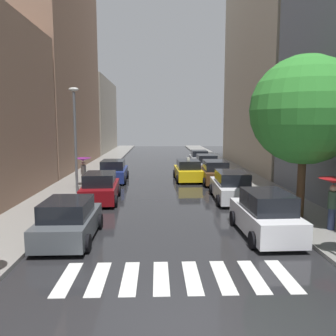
{
  "coord_description": "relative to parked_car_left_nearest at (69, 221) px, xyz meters",
  "views": [
    {
      "loc": [
        -0.56,
        -6.84,
        4.44
      ],
      "look_at": [
        0.34,
        20.2,
        0.87
      ],
      "focal_mm": 36.06,
      "sensor_mm": 36.0,
      "label": 1
    }
  ],
  "objects": [
    {
      "name": "parked_car_right_fifth",
      "position": [
        7.93,
        23.51,
        -0.01
      ],
      "size": [
        2.13,
        4.25,
        1.59
      ],
      "rotation": [
        0.0,
        0.0,
        1.55
      ],
      "color": "#B2B7BF",
      "rests_on": "ground"
    },
    {
      "name": "lamp_post_left",
      "position": [
        -1.61,
        8.28,
        3.14
      ],
      "size": [
        0.6,
        0.28,
        6.45
      ],
      "color": "#595B60",
      "rests_on": "sidewalk_left"
    },
    {
      "name": "sidewalk_left",
      "position": [
        -2.56,
        18.26,
        -0.68
      ],
      "size": [
        3.0,
        72.0,
        0.15
      ],
      "primitive_type": "cube",
      "color": "gray",
      "rests_on": "ground"
    },
    {
      "name": "building_left_mid",
      "position": [
        -7.06,
        22.42,
        9.01
      ],
      "size": [
        6.0,
        18.68,
        19.52
      ],
      "primitive_type": "cube",
      "color": "#8C6B56",
      "rests_on": "ground"
    },
    {
      "name": "crosswalk_stripes",
      "position": [
        3.94,
        -3.3,
        -0.75
      ],
      "size": [
        6.75,
        2.2,
        0.01
      ],
      "color": "silver",
      "rests_on": "ground"
    },
    {
      "name": "sidewalk_right",
      "position": [
        10.44,
        18.26,
        -0.68
      ],
      "size": [
        3.0,
        72.0,
        0.15
      ],
      "primitive_type": "cube",
      "color": "gray",
      "rests_on": "ground"
    },
    {
      "name": "parked_car_left_nearest",
      "position": [
        0.0,
        0.0,
        0.0
      ],
      "size": [
        2.1,
        4.04,
        1.61
      ],
      "rotation": [
        0.0,
        0.0,
        1.58
      ],
      "color": "#474C51",
      "rests_on": "ground"
    },
    {
      "name": "parked_car_right_fourth",
      "position": [
        7.89,
        17.89,
        0.02
      ],
      "size": [
        2.11,
        4.27,
        1.65
      ],
      "rotation": [
        0.0,
        0.0,
        1.56
      ],
      "color": "#B2B7BF",
      "rests_on": "ground"
    },
    {
      "name": "parked_car_right_second",
      "position": [
        7.7,
        6.6,
        0.04
      ],
      "size": [
        2.22,
        4.82,
        1.7
      ],
      "rotation": [
        0.0,
        0.0,
        1.54
      ],
      "color": "silver",
      "rests_on": "ground"
    },
    {
      "name": "pedestrian_far_side",
      "position": [
        -1.77,
        10.95,
        0.83
      ],
      "size": [
        1.11,
        1.11,
        1.91
      ],
      "rotation": [
        0.0,
        0.0,
        0.27
      ],
      "color": "gray",
      "rests_on": "sidewalk_left"
    },
    {
      "name": "street_tree_right",
      "position": [
        9.97,
        2.39,
        4.26
      ],
      "size": [
        4.84,
        4.84,
        7.3
      ],
      "color": "#513823",
      "rests_on": "sidewalk_right"
    },
    {
      "name": "parked_car_left_third",
      "position": [
        0.03,
        13.18,
        0.03
      ],
      "size": [
        2.2,
        4.33,
        1.67
      ],
      "rotation": [
        0.0,
        0.0,
        1.59
      ],
      "color": "navy",
      "rests_on": "ground"
    },
    {
      "name": "building_right_mid",
      "position": [
        14.94,
        21.43,
        11.39
      ],
      "size": [
        6.0,
        18.66,
        24.28
      ],
      "primitive_type": "cube",
      "color": "#B2A38C",
      "rests_on": "ground"
    },
    {
      "name": "taxi_midroad",
      "position": [
        5.81,
        13.59,
        0.01
      ],
      "size": [
        2.17,
        4.4,
        1.81
      ],
      "rotation": [
        0.0,
        0.0,
        1.6
      ],
      "color": "yellow",
      "rests_on": "ground"
    },
    {
      "name": "ground_plane",
      "position": [
        3.94,
        18.26,
        -0.78
      ],
      "size": [
        28.0,
        72.0,
        0.04
      ],
      "primitive_type": "cube",
      "color": "#232326"
    },
    {
      "name": "parked_car_right_third",
      "position": [
        7.71,
        12.29,
        0.04
      ],
      "size": [
        2.13,
        4.57,
        1.71
      ],
      "rotation": [
        0.0,
        0.0,
        1.55
      ],
      "color": "brown",
      "rests_on": "ground"
    },
    {
      "name": "building_left_far",
      "position": [
        -7.06,
        41.91,
        4.84
      ],
      "size": [
        6.0,
        18.05,
        11.19
      ],
      "primitive_type": "cube",
      "color": "#9E9384",
      "rests_on": "ground"
    },
    {
      "name": "pedestrian_near_tree",
      "position": [
        10.47,
        0.5,
        0.99
      ],
      "size": [
        1.16,
        1.16,
        2.11
      ],
      "rotation": [
        0.0,
        0.0,
        3.78
      ],
      "color": "navy",
      "rests_on": "sidewalk_right"
    },
    {
      "name": "parked_car_left_second",
      "position": [
        0.14,
        6.47,
        0.03
      ],
      "size": [
        2.24,
        4.3,
        1.68
      ],
      "rotation": [
        0.0,
        0.0,
        1.62
      ],
      "color": "maroon",
      "rests_on": "ground"
    },
    {
      "name": "parked_car_right_nearest",
      "position": [
        7.66,
        0.24,
        0.08
      ],
      "size": [
        2.1,
        4.32,
        1.81
      ],
      "rotation": [
        0.0,
        0.0,
        1.6
      ],
      "color": "silver",
      "rests_on": "ground"
    }
  ]
}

